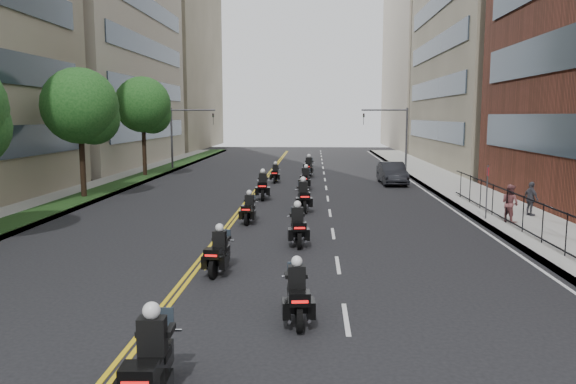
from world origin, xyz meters
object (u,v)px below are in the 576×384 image
pedestrian_c (531,199)px  motorcycle_6 (263,187)px  motorcycle_8 (275,174)px  parked_sedan (392,173)px  motorcycle_3 (298,228)px  motorcycle_5 (303,198)px  motorcycle_0 (151,366)px  motorcycle_9 (309,168)px  motorcycle_7 (306,180)px  motorcycle_2 (219,254)px  motorcycle_4 (249,210)px  pedestrian_b (510,203)px  motorcycle_1 (297,296)px

pedestrian_c → motorcycle_6: bearing=50.1°
motorcycle_8 → parked_sedan: parked_sedan is taller
motorcycle_3 → motorcycle_5: 7.65m
motorcycle_0 → motorcycle_9: 36.31m
motorcycle_9 → motorcycle_5: bearing=-82.7°
motorcycle_8 → parked_sedan: size_ratio=0.44×
motorcycle_7 → parked_sedan: motorcycle_7 is taller
motorcycle_0 → motorcycle_6: bearing=88.1°
motorcycle_0 → motorcycle_6: 23.87m
motorcycle_6 → motorcycle_9: (2.56, 12.37, 0.01)m
motorcycle_9 → motorcycle_0: bearing=-85.9°
motorcycle_8 → motorcycle_9: size_ratio=0.85×
motorcycle_2 → motorcycle_4: motorcycle_2 is taller
motorcycle_4 → pedestrian_b: 11.81m
motorcycle_2 → motorcycle_9: 28.21m
motorcycle_7 → motorcycle_9: bearing=95.9°
motorcycle_0 → pedestrian_c: 22.39m
pedestrian_c → motorcycle_5: bearing=64.6°
motorcycle_3 → motorcycle_5: size_ratio=0.95×
motorcycle_1 → motorcycle_8: (-2.50, 28.15, -0.01)m
motorcycle_0 → pedestrian_b: size_ratio=1.42×
pedestrian_b → motorcycle_5: bearing=42.1°
motorcycle_3 → motorcycle_6: motorcycle_6 is taller
motorcycle_3 → motorcycle_2: bearing=-126.5°
motorcycle_1 → motorcycle_8: 28.26m
motorcycle_0 → motorcycle_5: motorcycle_0 is taller
pedestrian_b → motorcycle_6: bearing=29.7°
motorcycle_8 → parked_sedan: bearing=-2.6°
pedestrian_c → motorcycle_9: bearing=14.1°
motorcycle_7 → motorcycle_0: bearing=-87.7°
motorcycle_3 → pedestrian_c: bearing=22.5°
motorcycle_6 → pedestrian_b: bearing=-35.6°
motorcycle_6 → pedestrian_c: size_ratio=1.49×
motorcycle_6 → motorcycle_5: bearing=-62.3°
motorcycle_8 → pedestrian_c: (13.26, -14.04, 0.35)m
parked_sedan → motorcycle_4: bearing=-121.0°
motorcycle_1 → motorcycle_4: motorcycle_1 is taller
motorcycle_0 → parked_sedan: (8.34, 31.73, 0.08)m
motorcycle_0 → motorcycle_7: bearing=83.0°
motorcycle_5 → motorcycle_6: 4.77m
motorcycle_0 → motorcycle_5: 19.92m
motorcycle_8 → pedestrian_c: pedestrian_c is taller
motorcycle_1 → motorcycle_9: bearing=84.2°
motorcycle_2 → motorcycle_9: size_ratio=0.85×
motorcycle_4 → motorcycle_5: (2.43, 3.36, 0.10)m
pedestrian_c → motorcycle_1: bearing=125.8°
motorcycle_3 → pedestrian_b: pedestrian_b is taller
motorcycle_0 → motorcycle_2: (-0.24, 8.14, -0.09)m
motorcycle_2 → motorcycle_7: motorcycle_7 is taller
motorcycle_0 → motorcycle_3: motorcycle_0 is taller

